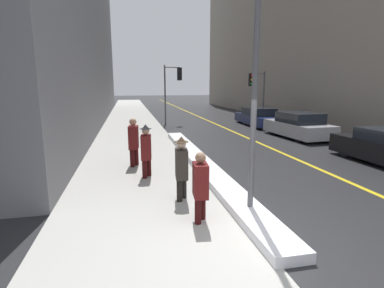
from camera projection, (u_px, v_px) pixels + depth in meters
name	position (u px, v px, depth m)	size (l,w,h in m)	color
ground_plane	(259.00, 241.00, 5.43)	(160.00, 160.00, 0.00)	#232326
sidewalk_slab	(133.00, 129.00, 19.42)	(4.00, 80.00, 0.01)	#B2AFA8
road_centre_stripe	(221.00, 126.00, 20.65)	(0.16, 80.00, 0.00)	gold
snow_bank_curb	(201.00, 162.00, 10.58)	(0.70, 12.40, 0.20)	white
building_facade_right	(294.00, 16.00, 27.47)	(6.00, 36.00, 18.02)	gray
lamp_post	(256.00, 56.00, 5.90)	(0.28, 0.28, 5.70)	#515156
traffic_light_near	(174.00, 82.00, 21.27)	(1.30, 0.46, 4.18)	#515156
traffic_light_far	(256.00, 86.00, 21.64)	(1.31, 0.40, 3.78)	#515156
pedestrian_in_glasses	(200.00, 184.00, 6.07)	(0.33, 0.70, 1.48)	#340C0C
pedestrian_nearside	(181.00, 166.00, 7.24)	(0.34, 0.72, 1.60)	black
pedestrian_with_shoulder_bag	(146.00, 149.00, 9.05)	(0.35, 0.73, 1.65)	#340C0C
pedestrian_trailing	(134.00, 140.00, 10.30)	(0.37, 0.57, 1.68)	#340C0C
parked_car_silver	(298.00, 126.00, 16.12)	(2.13, 4.26, 1.36)	#B2B2B7
parked_car_navy	(258.00, 117.00, 21.01)	(1.89, 4.84, 1.26)	navy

